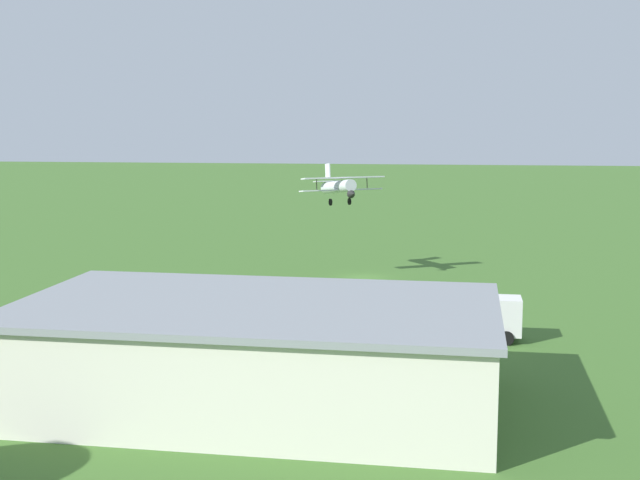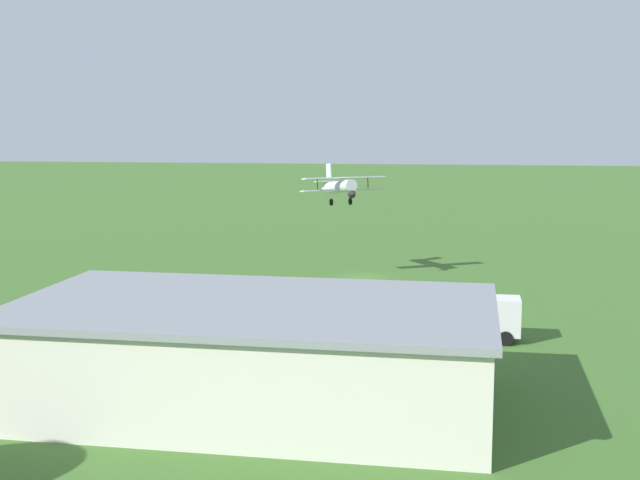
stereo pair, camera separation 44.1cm
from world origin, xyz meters
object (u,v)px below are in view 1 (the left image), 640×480
object	(u,v)px
hangar	(257,353)
person_watching_takeoff	(179,322)
car_red	(125,330)
truck_box_grey	(470,316)
biplane	(339,186)
person_beside_truck	(331,320)
person_walking_on_apron	(143,320)
car_silver	(27,326)

from	to	relation	value
hangar	person_watching_takeoff	world-z (taller)	hangar
car_red	truck_box_grey	world-z (taller)	truck_box_grey
car_red	person_watching_takeoff	distance (m)	3.94
biplane	car_red	size ratio (longest dim) A/B	1.62
truck_box_grey	person_beside_truck	distance (m)	9.61
person_walking_on_apron	car_red	bearing A→B (deg)	87.62
truck_box_grey	person_beside_truck	xyz separation A→B (m)	(9.53, -0.90, -0.76)
biplane	person_beside_truck	size ratio (longest dim) A/B	4.44
person_watching_takeoff	biplane	bearing A→B (deg)	-110.59
person_beside_truck	car_red	bearing A→B (deg)	19.66
car_silver	person_watching_takeoff	distance (m)	10.15
biplane	truck_box_grey	bearing A→B (deg)	117.40
car_silver	person_watching_takeoff	size ratio (longest dim) A/B	2.76
car_red	car_silver	world-z (taller)	car_red
car_silver	truck_box_grey	size ratio (longest dim) A/B	0.68
person_watching_takeoff	person_beside_truck	size ratio (longest dim) A/B	1.01
person_watching_takeoff	truck_box_grey	bearing A→B (deg)	-176.80
biplane	person_walking_on_apron	xyz separation A→B (m)	(11.33, 22.41, -7.78)
hangar	person_beside_truck	world-z (taller)	hangar
hangar	car_red	world-z (taller)	hangar
car_red	car_silver	xyz separation A→B (m)	(6.99, -0.24, -0.00)
biplane	car_silver	xyz separation A→B (m)	(18.46, 25.41, -7.70)
person_walking_on_apron	biplane	bearing A→B (deg)	-116.82
truck_box_grey	person_beside_truck	world-z (taller)	truck_box_grey
person_watching_takeoff	car_red	bearing A→B (deg)	43.58
car_silver	person_walking_on_apron	size ratio (longest dim) A/B	3.04
person_watching_takeoff	person_walking_on_apron	xyz separation A→B (m)	(2.72, -0.52, -0.09)
hangar	biplane	xyz separation A→B (m)	(-0.19, -36.68, 5.83)
truck_box_grey	person_watching_takeoff	bearing A→B (deg)	3.20
truck_box_grey	hangar	bearing A→B (deg)	52.25
biplane	person_walking_on_apron	bearing A→B (deg)	63.18
hangar	truck_box_grey	distance (m)	18.83
car_red	car_silver	size ratio (longest dim) A/B	0.99
truck_box_grey	biplane	bearing A→B (deg)	-62.60
hangar	person_watching_takeoff	size ratio (longest dim) A/B	14.45
car_silver	person_walking_on_apron	world-z (taller)	car_silver
car_silver	truck_box_grey	world-z (taller)	truck_box_grey
hangar	person_beside_truck	size ratio (longest dim) A/B	14.56
truck_box_grey	person_watching_takeoff	world-z (taller)	truck_box_grey
biplane	person_watching_takeoff	distance (m)	25.68
truck_box_grey	person_walking_on_apron	distance (m)	22.67
car_red	person_beside_truck	distance (m)	14.07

